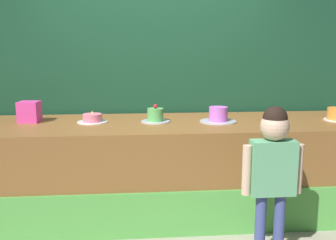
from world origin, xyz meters
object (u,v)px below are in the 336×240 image
child_figure (273,163)px  cake_left (92,119)px  pink_box (29,112)px  cake_center (155,116)px  cake_right (218,116)px  donut (278,118)px

child_figure → cake_left: 1.73m
pink_box → cake_left: 0.60m
cake_left → cake_center: 0.60m
cake_left → cake_right: cake_right is taller
cake_center → cake_right: 0.60m
pink_box → cake_right: pink_box is taller
donut → cake_center: bearing=178.3°
donut → cake_right: 0.60m
child_figure → cake_left: size_ratio=4.14×
cake_left → cake_center: size_ratio=1.03×
pink_box → cake_right: (1.79, -0.15, -0.04)m
donut → cake_right: (-0.60, -0.02, 0.04)m
pink_box → cake_center: 1.20m
pink_box → cake_left: bearing=-6.7°
child_figure → cake_center: size_ratio=4.25×
pink_box → donut: size_ratio=1.70×
donut → cake_left: 1.79m
cake_left → cake_right: bearing=-3.8°
child_figure → donut: (0.39, 0.95, 0.15)m
child_figure → cake_center: 1.28m
cake_left → cake_right: size_ratio=0.82×
child_figure → cake_left: (-1.40, 1.01, 0.17)m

